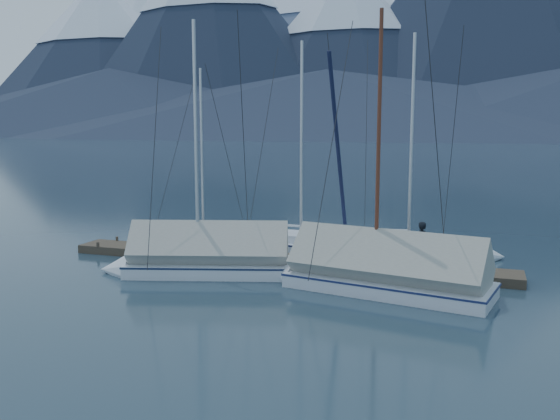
# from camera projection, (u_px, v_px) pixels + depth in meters

# --- Properties ---
(ground) EXTENTS (1000.00, 1000.00, 0.00)m
(ground) POSITION_uv_depth(u_px,v_px,m) (262.00, 277.00, 21.56)
(ground) COLOR #172733
(ground) RESTS_ON ground
(mountain_range) EXTENTS (877.00, 584.00, 150.50)m
(mountain_range) POSITION_uv_depth(u_px,v_px,m) (484.00, 37.00, 358.63)
(mountain_range) COLOR #475675
(mountain_range) RESTS_ON ground
(dock) EXTENTS (18.00, 1.50, 0.54)m
(dock) POSITION_uv_depth(u_px,v_px,m) (280.00, 262.00, 23.42)
(dock) COLOR #382D23
(dock) RESTS_ON ground
(mooring_posts) EXTENTS (15.12, 1.52, 0.35)m
(mooring_posts) POSITION_uv_depth(u_px,v_px,m) (268.00, 255.00, 23.54)
(mooring_posts) COLOR #382D23
(mooring_posts) RESTS_ON ground
(sailboat_open_left) EXTENTS (6.83, 3.36, 8.70)m
(sailboat_open_left) POSITION_uv_depth(u_px,v_px,m) (212.00, 247.00, 26.21)
(sailboat_open_left) COLOR silver
(sailboat_open_left) RESTS_ON ground
(sailboat_open_mid) EXTENTS (7.57, 3.21, 9.88)m
(sailboat_open_mid) POSITION_uv_depth(u_px,v_px,m) (312.00, 248.00, 25.75)
(sailboat_open_mid) COLOR silver
(sailboat_open_mid) RESTS_ON ground
(sailboat_open_right) EXTENTS (7.87, 3.72, 10.04)m
(sailboat_open_right) POSITION_uv_depth(u_px,v_px,m) (421.00, 253.00, 24.73)
(sailboat_open_right) COLOR silver
(sailboat_open_right) RESTS_ON ground
(sailboat_covered_near) EXTENTS (8.11, 3.85, 10.14)m
(sailboat_covered_near) POSITION_uv_depth(u_px,v_px,m) (371.00, 275.00, 19.86)
(sailboat_covered_near) COLOR silver
(sailboat_covered_near) RESTS_ON ground
(sailboat_covered_far) EXTENTS (7.50, 4.11, 10.08)m
(sailboat_covered_far) POSITION_uv_depth(u_px,v_px,m) (195.00, 261.00, 22.00)
(sailboat_covered_far) COLOR white
(sailboat_covered_far) RESTS_ON ground
(person) EXTENTS (0.56, 0.69, 1.63)m
(person) POSITION_uv_depth(u_px,v_px,m) (423.00, 244.00, 21.82)
(person) COLOR black
(person) RESTS_ON dock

